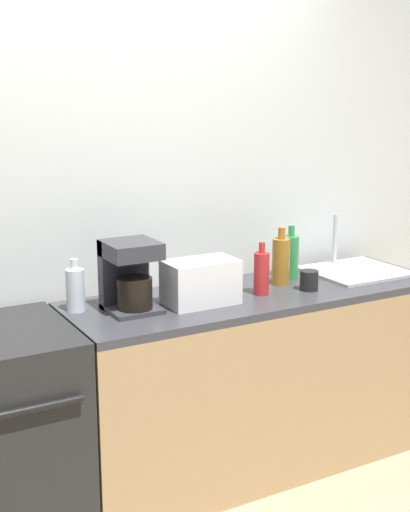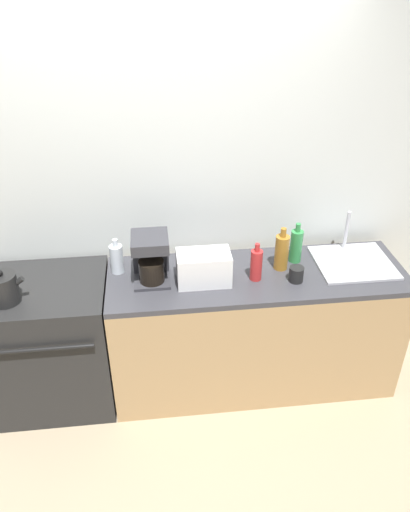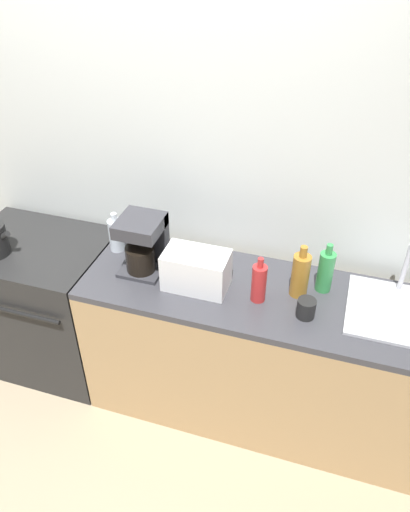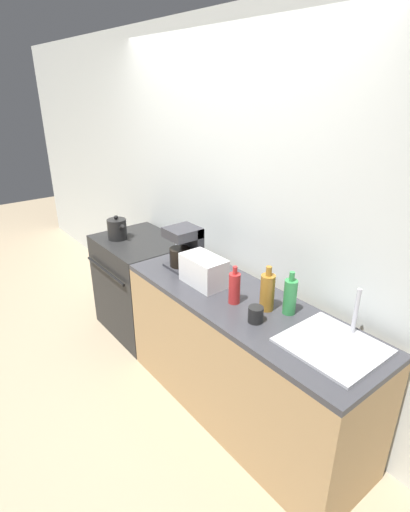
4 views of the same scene
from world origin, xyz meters
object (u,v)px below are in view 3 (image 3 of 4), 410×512
object	(u,v)px
stove	(47,302)
bottle_red	(259,283)
bottle_clear	(116,235)
coffee_maker	(143,242)
cup_black	(306,308)
toaster	(196,270)
bottle_amber	(300,275)
bottle_green	(326,271)

from	to	relation	value
stove	bottle_red	xyz separation A→B (m)	(1.31, -0.07, 0.53)
bottle_clear	coffee_maker	bearing A→B (deg)	-25.51
bottle_red	cup_black	size ratio (longest dim) A/B	2.61
toaster	stove	bearing A→B (deg)	176.57
stove	bottle_amber	distance (m)	1.59
bottle_red	cup_black	world-z (taller)	bottle_red
bottle_amber	stove	bearing A→B (deg)	-178.69
toaster	bottle_green	world-z (taller)	bottle_green
bottle_green	cup_black	bearing A→B (deg)	-103.64
bottle_amber	bottle_green	distance (m)	0.13
coffee_maker	bottle_amber	size ratio (longest dim) A/B	1.08
toaster	coffee_maker	world-z (taller)	coffee_maker
cup_black	stove	bearing A→B (deg)	175.73
toaster	bottle_green	xyz separation A→B (m)	(0.61, 0.17, 0.01)
toaster	bottle_amber	world-z (taller)	bottle_amber
bottle_green	bottle_amber	bearing A→B (deg)	-146.89
toaster	bottle_red	bearing A→B (deg)	-1.26
toaster	coffee_maker	distance (m)	0.32
coffee_maker	bottle_green	distance (m)	0.93
stove	bottle_green	world-z (taller)	bottle_green
bottle_amber	bottle_green	world-z (taller)	bottle_amber
bottle_amber	bottle_clear	size ratio (longest dim) A/B	1.23
toaster	bottle_clear	xyz separation A→B (m)	(-0.52, 0.17, -0.00)
stove	toaster	bearing A→B (deg)	-3.43
coffee_maker	bottle_amber	distance (m)	0.81
bottle_red	cup_black	bearing A→B (deg)	-11.68
bottle_clear	stove	bearing A→B (deg)	-166.90
toaster	cup_black	bearing A→B (deg)	-5.78
toaster	bottle_green	bearing A→B (deg)	15.32
coffee_maker	bottle_amber	world-z (taller)	coffee_maker
bottle_amber	bottle_clear	world-z (taller)	bottle_amber
cup_black	bottle_clear	bearing A→B (deg)	168.09
coffee_maker	toaster	bearing A→B (deg)	-12.83
bottle_clear	bottle_amber	bearing A→B (deg)	-4.32
stove	toaster	distance (m)	1.13
bottle_green	bottle_clear	bearing A→B (deg)	179.84
bottle_amber	bottle_red	bearing A→B (deg)	-150.79
toaster	bottle_green	distance (m)	0.63
bottle_red	bottle_green	size ratio (longest dim) A/B	0.92
toaster	cup_black	distance (m)	0.56
bottle_amber	bottle_green	size ratio (longest dim) A/B	1.05
bottle_amber	cup_black	distance (m)	0.18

